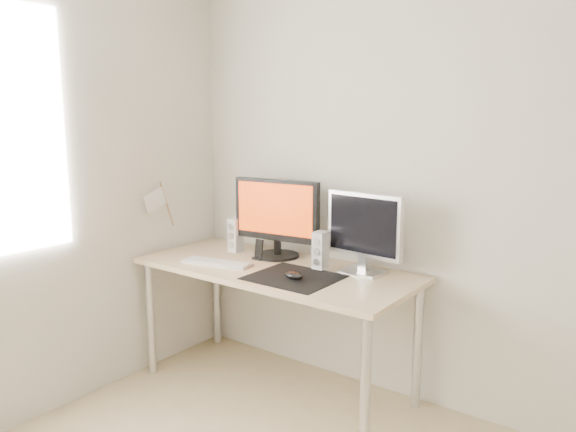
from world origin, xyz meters
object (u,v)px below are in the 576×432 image
Objects in this scene: main_monitor at (277,215)px; keyboard at (217,263)px; desk at (275,280)px; mouse at (294,275)px; speaker_right at (320,250)px; phone_dock at (259,253)px; speaker_left at (235,235)px; second_monitor at (364,229)px.

main_monitor is 0.45m from keyboard.
main_monitor is (-0.13, 0.18, 0.33)m from desk.
mouse is at bearing -41.48° from main_monitor.
desk is 3.68× the size of keyboard.
phone_dock is (-0.40, -0.04, -0.07)m from speaker_right.
speaker_left is at bearing 162.04° from desk.
phone_dock reaches higher than keyboard.
desk is 0.31m from speaker_right.
second_monitor is 1.04× the size of keyboard.
speaker_right is at bearing 90.38° from mouse.
mouse is 0.50× the size of speaker_left.
second_monitor is (0.23, 0.32, 0.22)m from mouse.
mouse is 0.70m from speaker_left.
main_monitor is 0.58m from second_monitor.
speaker_left reaches higher than keyboard.
desk is at bearing -152.54° from speaker_right.
main_monitor reaches higher than speaker_left.
second_monitor is 3.77× the size of phone_dock.
speaker_left and speaker_right have the same top height.
desk is at bearing -157.78° from second_monitor.
mouse is 0.23× the size of second_monitor.
main_monitor reaches higher than mouse.
desk is 13.34× the size of phone_dock.
main_monitor is 1.22× the size of second_monitor.
second_monitor is 0.28m from speaker_right.
speaker_right is at bearing -9.59° from main_monitor.
speaker_left is 0.26m from phone_dock.
speaker_right is at bearing -1.67° from speaker_left.
speaker_left reaches higher than phone_dock.
speaker_left is (-0.29, -0.04, -0.15)m from main_monitor.
speaker_right is at bearing 26.51° from keyboard.
phone_dock reaches higher than desk.
keyboard is at bearing -154.19° from desk.
main_monitor is at bearing 125.59° from desk.
speaker_right is 0.48× the size of keyboard.
main_monitor is at bearing 138.52° from mouse.
main_monitor is 1.27× the size of keyboard.
main_monitor is at bearing 60.62° from keyboard.
second_monitor is at bearing 54.41° from mouse.
phone_dock is (-0.18, 0.07, 0.11)m from desk.
main_monitor is at bearing 63.11° from phone_dock.
mouse is 0.45m from phone_dock.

